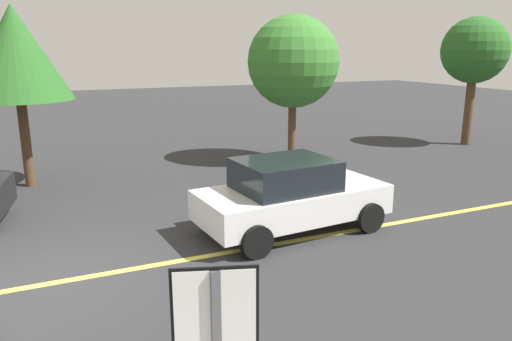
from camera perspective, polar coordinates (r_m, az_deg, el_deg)
The scene contains 6 objects.
ground_plane at distance 8.93m, azimuth -22.79°, elevation -12.12°, with size 80.00×80.00×0.00m, color #2D2D30.
lane_marking_centre at distance 9.37m, azimuth -3.94°, elevation -9.66°, with size 28.00×0.16×0.01m, color #E0D14C.
car_white_far_lane at distance 10.27m, azimuth 4.05°, elevation -2.86°, with size 4.15×2.28×1.56m.
tree_left_verge at distance 14.71m, azimuth -26.35°, elevation 12.19°, with size 2.81×2.81×4.92m.
tree_centre_verge at distance 16.49m, azimuth 4.37°, elevation 12.55°, with size 3.04×3.04×4.87m.
tree_right_verge at distance 21.14m, azimuth 24.25°, elevation 12.60°, with size 2.54×2.54×4.98m.
Camera 1 is at (0.13, -8.09, 3.79)m, focal length 34.16 mm.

